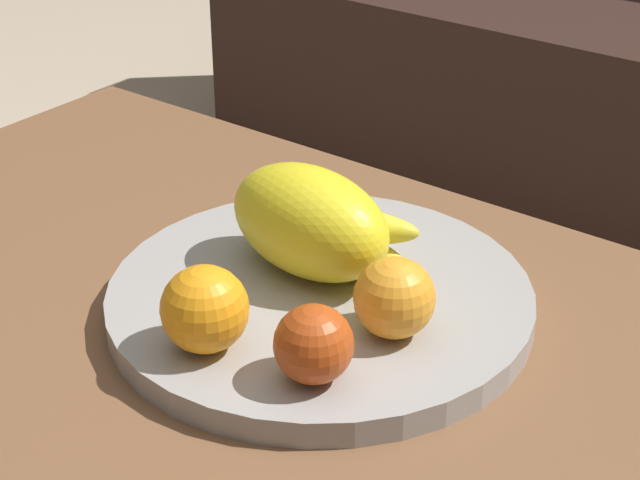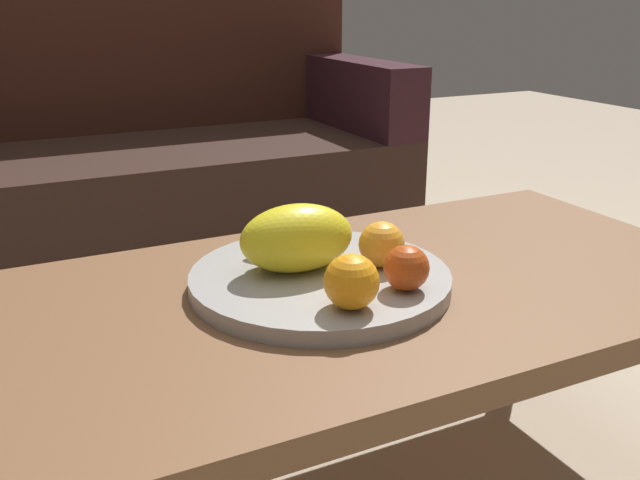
% 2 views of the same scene
% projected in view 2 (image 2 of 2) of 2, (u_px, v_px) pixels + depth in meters
% --- Properties ---
extents(coffee_table, '(1.25, 0.61, 0.41)m').
position_uv_depth(coffee_table, '(349.00, 313.00, 1.06)').
color(coffee_table, brown).
rests_on(coffee_table, ground_plane).
extents(couch, '(1.70, 0.70, 0.90)m').
position_uv_depth(couch, '(117.00, 174.00, 2.11)').
color(couch, black).
rests_on(couch, ground_plane).
extents(fruit_bowl, '(0.39, 0.39, 0.03)m').
position_uv_depth(fruit_bowl, '(320.00, 279.00, 1.04)').
color(fruit_bowl, '#9C9997').
rests_on(fruit_bowl, coffee_table).
extents(melon_large_front, '(0.18, 0.12, 0.10)m').
position_uv_depth(melon_large_front, '(297.00, 238.00, 1.03)').
color(melon_large_front, yellow).
rests_on(melon_large_front, fruit_bowl).
extents(orange_front, '(0.07, 0.07, 0.07)m').
position_uv_depth(orange_front, '(381.00, 244.00, 1.05)').
color(orange_front, orange).
rests_on(orange_front, fruit_bowl).
extents(orange_left, '(0.07, 0.07, 0.07)m').
position_uv_depth(orange_left, '(352.00, 282.00, 0.91)').
color(orange_left, orange).
rests_on(orange_left, fruit_bowl).
extents(apple_front, '(0.06, 0.06, 0.06)m').
position_uv_depth(apple_front, '(406.00, 268.00, 0.97)').
color(apple_front, '#B54314').
rests_on(apple_front, fruit_bowl).
extents(banana_bunch, '(0.16, 0.12, 0.06)m').
position_uv_depth(banana_bunch, '(296.00, 246.00, 1.07)').
color(banana_bunch, yellow).
rests_on(banana_bunch, fruit_bowl).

